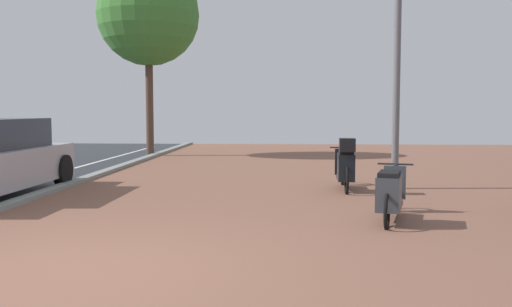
% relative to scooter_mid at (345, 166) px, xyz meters
% --- Properties ---
extents(ground, '(21.00, 40.00, 0.13)m').
position_rel_scooter_mid_xyz_m(ground, '(-1.65, -5.50, -0.49)').
color(ground, black).
extents(scooter_mid, '(0.52, 1.79, 1.04)m').
position_rel_scooter_mid_xyz_m(scooter_mid, '(0.00, 0.00, 0.00)').
color(scooter_mid, black).
rests_on(scooter_mid, ground).
extents(scooter_far, '(0.75, 1.78, 0.75)m').
position_rel_scooter_mid_xyz_m(scooter_far, '(0.30, -2.94, -0.08)').
color(scooter_far, black).
rests_on(scooter_far, ground).
extents(lamp_post, '(0.20, 0.52, 6.56)m').
position_rel_scooter_mid_xyz_m(lamp_post, '(0.99, 0.34, 3.14)').
color(lamp_post, slate).
rests_on(lamp_post, ground).
extents(street_tree, '(3.37, 3.37, 6.36)m').
position_rel_scooter_mid_xyz_m(street_tree, '(-5.69, 7.93, 4.20)').
color(street_tree, brown).
rests_on(street_tree, ground).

